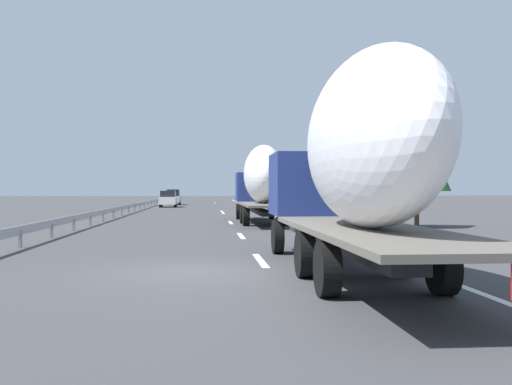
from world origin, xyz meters
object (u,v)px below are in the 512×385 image
at_px(truck_trailing, 355,159).
at_px(car_white_van, 168,199).
at_px(truck_lead, 261,180).
at_px(car_silver_hatch, 173,197).
at_px(road_sign, 271,186).

distance_m(truck_trailing, car_white_van, 54.17).
xyz_separation_m(truck_lead, car_silver_hatch, (42.34, 7.41, -1.55)).
height_order(truck_lead, car_silver_hatch, truck_lead).
relative_size(car_silver_hatch, road_sign, 1.24).
height_order(car_white_van, car_silver_hatch, car_silver_hatch).
bearing_deg(truck_trailing, car_silver_hatch, 6.59).
bearing_deg(road_sign, car_silver_hatch, 27.57).
height_order(car_silver_hatch, road_sign, road_sign).
bearing_deg(car_white_van, truck_lead, -166.87).
relative_size(truck_lead, truck_trailing, 0.96).
bearing_deg(truck_lead, car_white_van, 13.13).
xyz_separation_m(truck_lead, truck_trailing, (-21.71, 0.00, 0.14)).
xyz_separation_m(truck_lead, road_sign, (22.23, -3.10, -0.19)).
xyz_separation_m(truck_trailing, car_white_van, (53.63, 7.44, -1.73)).
xyz_separation_m(car_white_van, road_sign, (-9.69, -10.54, 1.40)).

